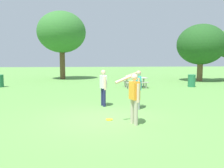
{
  "coord_description": "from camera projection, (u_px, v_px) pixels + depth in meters",
  "views": [
    {
      "loc": [
        -0.45,
        -7.65,
        2.08
      ],
      "look_at": [
        0.62,
        2.17,
        1.0
      ],
      "focal_mm": 35.19,
      "sensor_mm": 36.0,
      "label": 1
    }
  ],
  "objects": [
    {
      "name": "ground_plane",
      "position": [
        101.0,
        119.0,
        7.83
      ],
      "size": [
        120.0,
        120.0,
        0.0
      ],
      "primitive_type": "plane",
      "color": "#609947"
    },
    {
      "name": "person_thrower",
      "position": [
        134.0,
        95.0,
        7.03
      ],
      "size": [
        0.78,
        0.59,
        1.64
      ],
      "color": "#B7AD93",
      "rests_on": "ground"
    },
    {
      "name": "person_catcher",
      "position": [
        103.0,
        85.0,
        9.87
      ],
      "size": [
        0.31,
        0.59,
        1.64
      ],
      "color": "#1E234C",
      "rests_on": "ground"
    },
    {
      "name": "person_bystander",
      "position": [
        138.0,
        87.0,
        9.31
      ],
      "size": [
        0.66,
        0.7,
        1.64
      ],
      "color": "gray",
      "rests_on": "ground"
    },
    {
      "name": "frisbee",
      "position": [
        109.0,
        120.0,
        7.66
      ],
      "size": [
        0.25,
        0.25,
        0.03
      ],
      "primitive_type": "cylinder",
      "color": "yellow",
      "rests_on": "ground"
    },
    {
      "name": "picnic_table_near",
      "position": [
        135.0,
        80.0,
        16.56
      ],
      "size": [
        1.77,
        1.51,
        0.77
      ],
      "color": "#B2ADA3",
      "rests_on": "ground"
    },
    {
      "name": "trash_can_beside_table",
      "position": [
        192.0,
        81.0,
        17.06
      ],
      "size": [
        0.59,
        0.59,
        0.96
      ],
      "color": "#237047",
      "rests_on": "ground"
    },
    {
      "name": "trash_can_further_along",
      "position": [
        0.0,
        81.0,
        16.89
      ],
      "size": [
        0.59,
        0.59,
        0.96
      ],
      "color": "#1E663D",
      "rests_on": "ground"
    },
    {
      "name": "tree_tall_left",
      "position": [
        62.0,
        32.0,
        23.52
      ],
      "size": [
        5.15,
        5.15,
        7.25
      ],
      "color": "brown",
      "rests_on": "ground"
    },
    {
      "name": "tree_broad_center",
      "position": [
        201.0,
        45.0,
        21.37
      ],
      "size": [
        4.6,
        4.6,
        5.55
      ],
      "color": "brown",
      "rests_on": "ground"
    }
  ]
}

